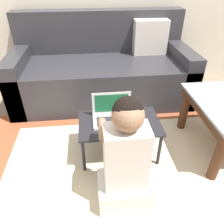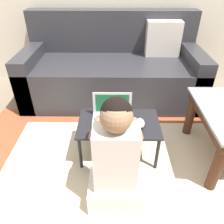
% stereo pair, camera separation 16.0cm
% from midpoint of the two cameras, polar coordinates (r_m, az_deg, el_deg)
% --- Properties ---
extents(ground_plane, '(16.00, 16.00, 0.00)m').
position_cam_midpoint_polar(ground_plane, '(1.66, 0.97, -15.54)').
color(ground_plane, '#7F705B').
extents(area_rug, '(2.40, 1.68, 0.01)m').
position_cam_midpoint_polar(area_rug, '(1.65, 4.57, -15.74)').
color(area_rug, '#9E4C2D').
rests_on(area_rug, ground_plane).
extents(couch, '(1.84, 0.84, 0.87)m').
position_cam_midpoint_polar(couch, '(2.45, 2.16, 10.79)').
color(couch, '#2D2D33').
rests_on(couch, ground_plane).
extents(laptop_desk, '(0.60, 0.36, 0.31)m').
position_cam_midpoint_polar(laptop_desk, '(1.62, 4.59, -3.82)').
color(laptop_desk, black).
rests_on(laptop_desk, ground_plane).
extents(laptop, '(0.29, 0.19, 0.20)m').
position_cam_midpoint_polar(laptop, '(1.60, 2.90, -1.22)').
color(laptop, silver).
rests_on(laptop, laptop_desk).
extents(computer_mouse, '(0.06, 0.11, 0.04)m').
position_cam_midpoint_polar(computer_mouse, '(1.58, 10.26, -2.94)').
color(computer_mouse, '#B2B7C1').
rests_on(computer_mouse, laptop_desk).
extents(person_seated, '(0.33, 0.39, 0.75)m').
position_cam_midpoint_polar(person_seated, '(1.26, 4.69, -12.91)').
color(person_seated, silver).
rests_on(person_seated, ground_plane).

